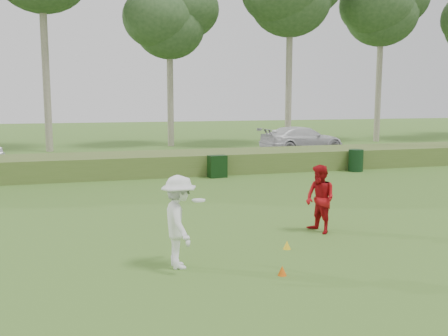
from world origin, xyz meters
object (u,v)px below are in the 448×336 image
object	(u,v)px
player_white	(179,222)
cone_orange	(282,271)
trash_bin	(356,160)
player_red	(320,199)
utility_cabinet	(217,166)
car_right	(302,139)
cone_yellow	(287,245)

from	to	relation	value
player_white	cone_orange	distance (m)	2.23
trash_bin	player_white	bearing A→B (deg)	-133.93
player_white	player_red	world-z (taller)	player_white
utility_cabinet	car_right	bearing A→B (deg)	38.95
player_white	car_right	xyz separation A→B (m)	(11.20, 18.47, -0.10)
cone_orange	trash_bin	world-z (taller)	trash_bin
cone_orange	utility_cabinet	size ratio (longest dim) A/B	0.20
cone_orange	trash_bin	distance (m)	14.51
player_red	cone_yellow	size ratio (longest dim) A/B	8.94
player_red	trash_bin	xyz separation A→B (m)	(6.44, 9.13, -0.35)
cone_orange	cone_yellow	bearing A→B (deg)	63.86
cone_yellow	trash_bin	size ratio (longest dim) A/B	0.19
player_red	cone_orange	size ratio (longest dim) A/B	8.97
cone_yellow	utility_cabinet	xyz separation A→B (m)	(1.17, 10.24, 0.38)
cone_orange	cone_yellow	distance (m)	1.70
player_white	car_right	distance (m)	21.60
player_white	utility_cabinet	world-z (taller)	player_white
player_white	utility_cabinet	distance (m)	11.39
cone_orange	utility_cabinet	world-z (taller)	utility_cabinet
utility_cabinet	trash_bin	world-z (taller)	trash_bin
cone_yellow	car_right	bearing A→B (deg)	64.28
player_white	player_red	xyz separation A→B (m)	(3.89, 1.59, -0.07)
cone_yellow	trash_bin	distance (m)	12.83
cone_orange	utility_cabinet	distance (m)	11.93
cone_orange	car_right	world-z (taller)	car_right
player_red	cone_orange	bearing A→B (deg)	-53.85
player_red	cone_yellow	world-z (taller)	player_red
player_white	car_right	bearing A→B (deg)	-33.10
player_white	cone_orange	xyz separation A→B (m)	(1.80, -1.01, -0.84)
trash_bin	car_right	distance (m)	7.81
player_white	trash_bin	size ratio (longest dim) A/B	1.85
utility_cabinet	trash_bin	bearing A→B (deg)	-7.27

